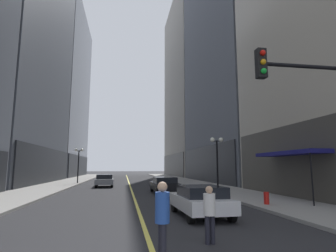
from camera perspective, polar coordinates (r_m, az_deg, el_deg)
ground_plane at (r=38.49m, az=-8.12°, el=-11.60°), size 200.00×200.00×0.00m
sidewalk_left at (r=39.20m, az=-20.49°, el=-10.99°), size 4.50×78.00×0.15m
sidewalk_right at (r=39.52m, az=4.18°, el=-11.46°), size 4.50×78.00×0.15m
lane_centre_stripe at (r=38.49m, az=-8.12°, el=-11.59°), size 0.16×70.00×0.01m
building_left_far at (r=67.41m, az=-22.30°, el=6.56°), size 11.87×26.00×37.96m
building_right_mid at (r=46.12m, az=16.25°, el=15.42°), size 15.03×24.00×41.27m
building_right_far at (r=68.47m, az=5.50°, el=8.19°), size 11.19×26.00×43.68m
storefront_awning_right at (r=19.23m, az=24.01°, el=-5.25°), size 1.60×6.08×3.12m
car_white at (r=12.51m, az=6.78°, el=-14.99°), size 2.05×4.12×1.32m
car_black at (r=23.10m, az=-0.76°, el=-12.02°), size 2.00×4.37×1.32m
car_grey at (r=31.18m, az=-13.09°, el=-10.89°), size 2.09×4.10×1.32m
pedestrian_in_blue_hoodie at (r=6.62m, az=-1.19°, el=-17.95°), size 0.40×0.40×1.81m
pedestrian_in_white_shirt at (r=8.27m, az=8.63°, el=-16.88°), size 0.39×0.39×1.60m
traffic_light_near_right at (r=9.64m, az=30.58°, el=2.22°), size 3.43×0.35×5.65m
street_lamp_left_far at (r=36.54m, az=-18.08°, el=-6.33°), size 1.06×0.36×4.43m
street_lamp_right_mid at (r=21.82m, az=10.15°, el=-5.44°), size 1.06×0.36×4.43m
fire_hydrant_right at (r=16.24m, az=19.80°, el=-14.18°), size 0.28×0.28×0.80m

